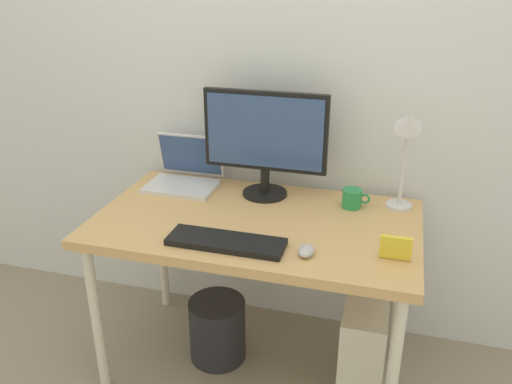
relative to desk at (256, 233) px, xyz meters
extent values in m
plane|color=gray|center=(0.00, 0.00, -0.68)|extent=(6.00, 6.00, 0.00)
cube|color=silver|center=(0.00, 0.44, 0.62)|extent=(4.40, 0.04, 2.60)
cube|color=tan|center=(0.00, 0.00, 0.05)|extent=(1.32, 0.76, 0.04)
cylinder|color=silver|center=(-0.60, -0.32, -0.33)|extent=(0.04, 0.04, 0.71)
cylinder|color=silver|center=(0.60, -0.32, -0.33)|extent=(0.04, 0.04, 0.71)
cylinder|color=silver|center=(-0.60, 0.32, -0.33)|extent=(0.04, 0.04, 0.71)
cylinder|color=silver|center=(0.60, 0.32, -0.33)|extent=(0.04, 0.04, 0.71)
cylinder|color=black|center=(-0.03, 0.25, 0.07)|extent=(0.20, 0.20, 0.01)
cylinder|color=black|center=(-0.03, 0.25, 0.13)|extent=(0.04, 0.04, 0.11)
cube|color=black|center=(-0.03, 0.25, 0.36)|extent=(0.54, 0.03, 0.35)
cube|color=#334C7F|center=(-0.03, 0.23, 0.36)|extent=(0.51, 0.01, 0.31)
cube|color=silver|center=(-0.42, 0.21, 0.08)|extent=(0.32, 0.22, 0.02)
cube|color=silver|center=(-0.42, 0.34, 0.19)|extent=(0.32, 0.05, 0.21)
cube|color=#334C7F|center=(-0.42, 0.33, 0.19)|extent=(0.30, 0.04, 0.18)
cylinder|color=silver|center=(0.56, 0.28, 0.07)|extent=(0.11, 0.11, 0.01)
cylinder|color=silver|center=(0.56, 0.28, 0.25)|extent=(0.02, 0.02, 0.35)
cone|color=silver|center=(0.56, 0.24, 0.46)|extent=(0.11, 0.14, 0.13)
cube|color=black|center=(-0.05, -0.24, 0.08)|extent=(0.44, 0.14, 0.02)
ellipsoid|color=#B2B2B7|center=(0.25, -0.23, 0.08)|extent=(0.06, 0.09, 0.03)
cylinder|color=#268C4C|center=(0.36, 0.22, 0.11)|extent=(0.08, 0.08, 0.08)
torus|color=#268C4C|center=(0.42, 0.22, 0.11)|extent=(0.05, 0.01, 0.05)
cube|color=yellow|center=(0.56, -0.18, 0.11)|extent=(0.11, 0.03, 0.09)
cube|color=silver|center=(0.48, 0.00, -0.47)|extent=(0.18, 0.36, 0.42)
cylinder|color=#232328|center=(-0.19, 0.00, -0.53)|extent=(0.26, 0.26, 0.30)
camera|label=1|loc=(0.52, -1.86, 1.03)|focal=37.06mm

